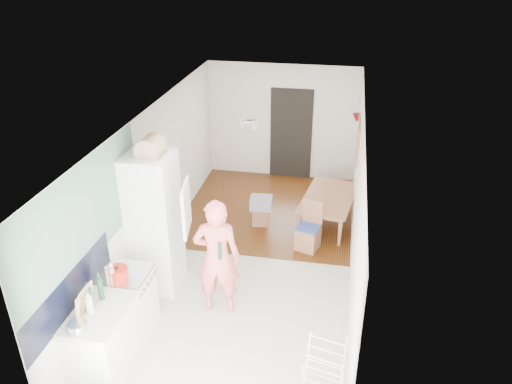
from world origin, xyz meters
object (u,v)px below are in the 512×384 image
(dining_table, at_px, (329,212))
(stool, at_px, (260,215))
(dining_chair, at_px, (308,227))
(person, at_px, (216,248))
(drying_rack, at_px, (324,377))

(dining_table, distance_m, stool, 1.28)
(dining_chair, bearing_deg, person, -105.40)
(stool, bearing_deg, person, -93.82)
(dining_table, xyz_separation_m, dining_chair, (-0.32, -0.93, 0.19))
(drying_rack, bearing_deg, dining_table, 105.77)
(person, distance_m, stool, 2.60)
(dining_chair, bearing_deg, dining_table, 87.64)
(dining_table, relative_size, dining_chair, 1.56)
(stool, relative_size, drying_rack, 0.45)
(dining_chair, relative_size, stool, 2.28)
(stool, xyz_separation_m, drying_rack, (1.41, -3.86, 0.23))
(person, height_order, drying_rack, person)
(person, height_order, stool, person)
(person, distance_m, dining_table, 3.17)
(stool, bearing_deg, dining_chair, -35.48)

